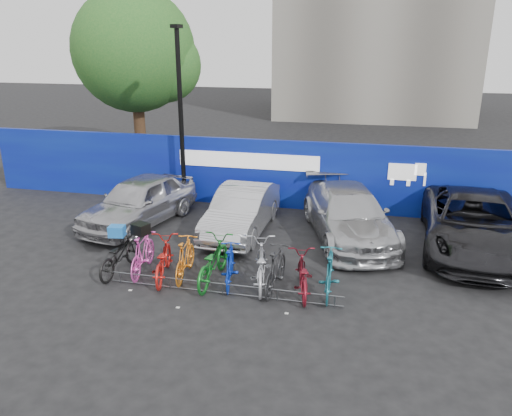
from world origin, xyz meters
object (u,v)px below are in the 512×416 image
(car_1, at_px, (242,211))
(car_0, at_px, (139,201))
(bike_7, at_px, (276,269))
(bike_8, at_px, (302,275))
(bike_2, at_px, (163,259))
(tree, at_px, (140,54))
(bike_rack, at_px, (223,288))
(bike_4, at_px, (213,261))
(bike_0, at_px, (119,254))
(lamppost, at_px, (181,114))
(bike_3, at_px, (185,258))
(bike_5, at_px, (230,265))
(car_2, at_px, (349,214))
(car_3, at_px, (474,223))
(bike_9, at_px, (329,273))
(bike_1, at_px, (143,253))
(bike_6, at_px, (260,264))

(car_1, bearing_deg, car_0, -177.51)
(bike_7, xyz_separation_m, bike_8, (0.64, -0.04, -0.06))
(bike_2, bearing_deg, car_0, -70.15)
(tree, distance_m, bike_7, 13.63)
(bike_rack, xyz_separation_m, bike_4, (-0.43, 0.60, 0.38))
(bike_rack, bearing_deg, bike_0, 169.09)
(lamppost, height_order, bike_3, lamppost)
(bike_4, distance_m, bike_5, 0.45)
(car_2, height_order, car_3, car_3)
(bike_3, bearing_deg, car_1, -105.78)
(car_0, height_order, bike_9, car_0)
(car_0, height_order, bike_0, car_0)
(bike_8, distance_m, bike_9, 0.63)
(bike_0, distance_m, bike_8, 4.68)
(bike_1, bearing_deg, bike_2, 157.62)
(car_1, distance_m, bike_2, 3.64)
(bike_2, bearing_deg, lamppost, -88.00)
(bike_9, bearing_deg, bike_3, -2.97)
(bike_0, bearing_deg, bike_1, -165.81)
(lamppost, xyz_separation_m, bike_4, (2.77, -5.40, -2.73))
(lamppost, height_order, bike_7, lamppost)
(bike_4, bearing_deg, bike_9, -178.19)
(bike_2, height_order, bike_8, bike_2)
(bike_rack, xyz_separation_m, bike_0, (-2.89, 0.56, 0.33))
(tree, relative_size, bike_5, 4.73)
(car_2, relative_size, bike_6, 2.51)
(bike_rack, distance_m, bike_3, 1.39)
(lamppost, xyz_separation_m, bike_8, (4.99, -5.50, -2.79))
(car_2, xyz_separation_m, bike_4, (-3.06, -3.64, -0.20))
(car_3, distance_m, bike_9, 5.09)
(bike_2, relative_size, bike_5, 1.15)
(bike_5, bearing_deg, bike_0, -10.32)
(car_3, height_order, bike_4, car_3)
(bike_5, bearing_deg, bike_4, -14.96)
(tree, relative_size, car_2, 1.52)
(car_3, bearing_deg, bike_2, -151.32)
(car_0, height_order, car_3, car_3)
(bike_rack, bearing_deg, tree, 122.45)
(bike_2, bearing_deg, bike_4, 171.09)
(lamppost, bearing_deg, bike_4, -62.81)
(car_1, bearing_deg, bike_5, -78.37)
(lamppost, relative_size, car_3, 1.07)
(lamppost, bearing_deg, tree, 127.51)
(bike_4, bearing_deg, bike_2, 6.12)
(bike_5, bearing_deg, lamppost, -69.82)
(car_1, xyz_separation_m, bike_9, (2.97, -3.36, -0.16))
(bike_0, relative_size, bike_1, 1.07)
(tree, height_order, car_2, tree)
(bike_3, height_order, bike_4, bike_4)
(tree, distance_m, bike_2, 12.24)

